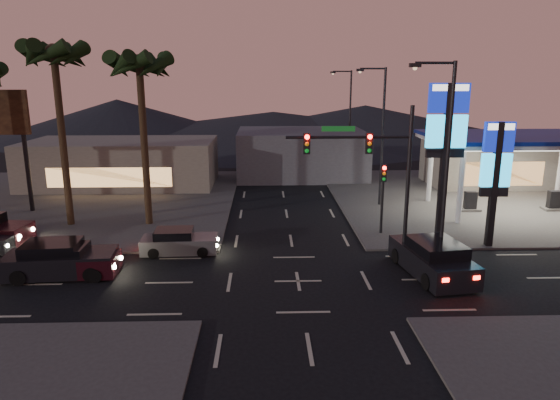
{
  "coord_description": "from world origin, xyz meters",
  "views": [
    {
      "loc": [
        -1.54,
        -21.72,
        9.22
      ],
      "look_at": [
        -0.72,
        3.77,
        3.0
      ],
      "focal_mm": 32.0,
      "sensor_mm": 36.0,
      "label": 1
    }
  ],
  "objects_px": {
    "pylon_sign_tall": "(446,131)",
    "suv_station": "(433,259)",
    "car_lane_a_mid": "(68,262)",
    "traffic_signal_mast": "(374,163)",
    "car_lane_a_front": "(59,260)",
    "gas_station": "(519,140)",
    "pylon_sign_short": "(496,165)",
    "car_lane_b_front": "(178,242)"
  },
  "relations": [
    {
      "from": "car_lane_a_front",
      "to": "suv_station",
      "type": "relative_size",
      "value": 0.95
    },
    {
      "from": "gas_station",
      "to": "car_lane_a_front",
      "type": "xyz_separation_m",
      "value": [
        -27.38,
        -10.94,
        -4.29
      ]
    },
    {
      "from": "car_lane_a_front",
      "to": "suv_station",
      "type": "height_order",
      "value": "suv_station"
    },
    {
      "from": "car_lane_a_mid",
      "to": "suv_station",
      "type": "distance_m",
      "value": 17.47
    },
    {
      "from": "car_lane_b_front",
      "to": "traffic_signal_mast",
      "type": "bearing_deg",
      "value": -11.83
    },
    {
      "from": "pylon_sign_tall",
      "to": "traffic_signal_mast",
      "type": "relative_size",
      "value": 1.12
    },
    {
      "from": "pylon_sign_short",
      "to": "suv_station",
      "type": "xyz_separation_m",
      "value": [
        -4.49,
        -3.92,
        -3.83
      ]
    },
    {
      "from": "traffic_signal_mast",
      "to": "suv_station",
      "type": "height_order",
      "value": "traffic_signal_mast"
    },
    {
      "from": "car_lane_a_front",
      "to": "car_lane_b_front",
      "type": "height_order",
      "value": "car_lane_a_front"
    },
    {
      "from": "car_lane_b_front",
      "to": "suv_station",
      "type": "xyz_separation_m",
      "value": [
        12.72,
        -3.49,
        0.2
      ]
    },
    {
      "from": "pylon_sign_tall",
      "to": "car_lane_a_front",
      "type": "height_order",
      "value": "pylon_sign_tall"
    },
    {
      "from": "pylon_sign_short",
      "to": "gas_station",
      "type": "bearing_deg",
      "value": 56.31
    },
    {
      "from": "pylon_sign_tall",
      "to": "gas_station",
      "type": "bearing_deg",
      "value": 40.91
    },
    {
      "from": "gas_station",
      "to": "traffic_signal_mast",
      "type": "bearing_deg",
      "value": -140.72
    },
    {
      "from": "car_lane_a_mid",
      "to": "car_lane_b_front",
      "type": "distance_m",
      "value": 5.65
    },
    {
      "from": "pylon_sign_tall",
      "to": "pylon_sign_short",
      "type": "height_order",
      "value": "pylon_sign_tall"
    },
    {
      "from": "car_lane_b_front",
      "to": "gas_station",
      "type": "bearing_deg",
      "value": 19.63
    },
    {
      "from": "pylon_sign_short",
      "to": "traffic_signal_mast",
      "type": "height_order",
      "value": "traffic_signal_mast"
    },
    {
      "from": "car_lane_a_mid",
      "to": "suv_station",
      "type": "bearing_deg",
      "value": -1.42
    },
    {
      "from": "traffic_signal_mast",
      "to": "car_lane_a_front",
      "type": "relative_size",
      "value": 1.5
    },
    {
      "from": "car_lane_b_front",
      "to": "car_lane_a_front",
      "type": "bearing_deg",
      "value": -149.71
    },
    {
      "from": "traffic_signal_mast",
      "to": "suv_station",
      "type": "distance_m",
      "value": 5.38
    },
    {
      "from": "car_lane_a_mid",
      "to": "pylon_sign_short",
      "type": "bearing_deg",
      "value": 9.02
    },
    {
      "from": "pylon_sign_tall",
      "to": "suv_station",
      "type": "relative_size",
      "value": 1.61
    },
    {
      "from": "pylon_sign_tall",
      "to": "car_lane_b_front",
      "type": "relative_size",
      "value": 2.14
    },
    {
      "from": "suv_station",
      "to": "car_lane_b_front",
      "type": "bearing_deg",
      "value": 164.64
    },
    {
      "from": "gas_station",
      "to": "pylon_sign_tall",
      "type": "xyz_separation_m",
      "value": [
        -7.5,
        -6.5,
        1.31
      ]
    },
    {
      "from": "pylon_sign_short",
      "to": "suv_station",
      "type": "bearing_deg",
      "value": -138.88
    },
    {
      "from": "pylon_sign_short",
      "to": "car_lane_a_front",
      "type": "height_order",
      "value": "pylon_sign_short"
    },
    {
      "from": "car_lane_a_front",
      "to": "suv_station",
      "type": "xyz_separation_m",
      "value": [
        17.89,
        -0.47,
        0.04
      ]
    },
    {
      "from": "traffic_signal_mast",
      "to": "gas_station",
      "type": "bearing_deg",
      "value": 39.28
    },
    {
      "from": "suv_station",
      "to": "car_lane_a_front",
      "type": "bearing_deg",
      "value": 178.48
    },
    {
      "from": "traffic_signal_mast",
      "to": "suv_station",
      "type": "bearing_deg",
      "value": -27.02
    },
    {
      "from": "car_lane_a_front",
      "to": "pylon_sign_tall",
      "type": "bearing_deg",
      "value": 12.6
    },
    {
      "from": "car_lane_a_front",
      "to": "suv_station",
      "type": "bearing_deg",
      "value": -1.52
    },
    {
      "from": "car_lane_a_front",
      "to": "gas_station",
      "type": "bearing_deg",
      "value": 21.79
    },
    {
      "from": "pylon_sign_tall",
      "to": "traffic_signal_mast",
      "type": "height_order",
      "value": "pylon_sign_tall"
    },
    {
      "from": "pylon_sign_tall",
      "to": "pylon_sign_short",
      "type": "relative_size",
      "value": 1.29
    },
    {
      "from": "car_lane_a_front",
      "to": "pylon_sign_short",
      "type": "bearing_deg",
      "value": 8.75
    },
    {
      "from": "car_lane_a_mid",
      "to": "gas_station",
      "type": "bearing_deg",
      "value": 22.17
    },
    {
      "from": "pylon_sign_tall",
      "to": "car_lane_a_mid",
      "type": "xyz_separation_m",
      "value": [
        -19.46,
        -4.48,
        -5.69
      ]
    },
    {
      "from": "pylon_sign_short",
      "to": "traffic_signal_mast",
      "type": "bearing_deg",
      "value": -160.87
    }
  ]
}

